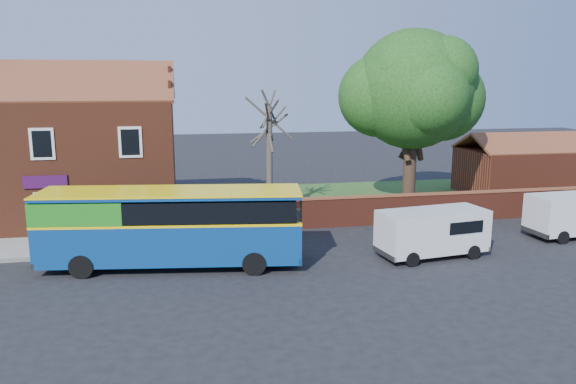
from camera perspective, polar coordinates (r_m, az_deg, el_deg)
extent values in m
plane|color=black|center=(21.80, -8.63, -9.07)|extent=(120.00, 120.00, 0.00)
cube|color=gray|center=(27.96, -23.72, -5.19)|extent=(18.00, 3.50, 0.12)
cube|color=slate|center=(26.32, -24.54, -6.24)|extent=(18.00, 0.15, 0.14)
cube|color=#426B28|center=(36.90, 11.01, -0.65)|extent=(26.00, 12.00, 0.04)
cube|color=brown|center=(32.83, -22.03, 2.98)|extent=(12.00, 8.00, 6.50)
cube|color=brown|center=(30.59, -23.33, 10.33)|extent=(12.30, 4.08, 2.16)
cube|color=brown|center=(34.52, -21.94, 10.45)|extent=(12.30, 4.08, 2.16)
cube|color=black|center=(28.76, -23.71, 4.49)|extent=(1.10, 0.06, 1.50)
cube|color=#4C0F19|center=(29.31, -23.18, -2.31)|extent=(0.95, 0.04, 2.10)
cube|color=silver|center=(29.32, -23.18, -2.21)|extent=(1.20, 0.06, 2.30)
cube|color=#3A0D3D|center=(28.97, -23.44, 0.95)|extent=(2.00, 0.06, 0.60)
cube|color=maroon|center=(31.40, 15.13, -1.57)|extent=(22.00, 0.30, 1.50)
cube|color=brown|center=(31.24, 15.20, -0.14)|extent=(22.00, 0.38, 0.10)
cube|color=maroon|center=(40.85, 22.89, 1.92)|extent=(8.00, 5.00, 3.00)
cube|color=brown|center=(39.58, 24.12, 4.55)|extent=(8.20, 2.56, 1.24)
cube|color=brown|center=(41.64, 22.16, 4.99)|extent=(8.20, 2.56, 1.24)
cube|color=navy|center=(23.45, -11.67, -4.64)|extent=(10.68, 4.00, 1.66)
cube|color=yellow|center=(23.24, -11.75, -2.68)|extent=(10.70, 4.03, 0.10)
cube|color=black|center=(23.13, -11.80, -1.48)|extent=(10.27, 3.97, 0.83)
cube|color=#238C1E|center=(23.89, -19.98, -1.52)|extent=(3.87, 3.10, 0.88)
cube|color=navy|center=(23.01, -11.86, -0.13)|extent=(10.68, 4.00, 0.14)
cube|color=yellow|center=(23.00, -11.87, 0.07)|extent=(10.72, 4.05, 0.06)
cylinder|color=black|center=(23.26, -20.25, -7.12)|extent=(0.97, 0.41, 0.94)
cylinder|color=black|center=(25.50, -18.67, -5.41)|extent=(0.97, 0.41, 0.94)
cylinder|color=black|center=(22.24, -3.46, -7.26)|extent=(0.97, 0.41, 0.94)
cylinder|color=black|center=(24.57, -3.44, -5.44)|extent=(0.97, 0.41, 0.94)
cube|color=silver|center=(25.02, 14.45, -3.81)|extent=(4.90, 2.52, 1.78)
cube|color=black|center=(26.16, 18.34, -2.74)|extent=(0.31, 1.59, 0.70)
cube|color=black|center=(26.54, 18.53, -4.96)|extent=(0.37, 1.87, 0.22)
cylinder|color=black|center=(23.77, 12.48, -6.68)|extent=(0.64, 0.31, 0.62)
cylinder|color=black|center=(25.20, 10.39, -5.56)|extent=(0.64, 0.31, 0.62)
cylinder|color=black|center=(25.42, 18.28, -5.81)|extent=(0.64, 0.31, 0.62)
cylinder|color=black|center=(26.77, 16.01, -4.82)|extent=(0.64, 0.31, 0.62)
cylinder|color=black|center=(29.30, 26.10, -4.15)|extent=(0.64, 0.26, 0.63)
cylinder|color=black|center=(30.62, 23.93, -3.33)|extent=(0.64, 0.26, 0.63)
cylinder|color=black|center=(33.36, 12.22, 1.76)|extent=(0.75, 0.75, 4.30)
sphere|color=#3B7524|center=(32.92, 12.58, 10.14)|extent=(6.74, 6.74, 6.74)
sphere|color=#3B7524|center=(34.10, 15.35, 9.10)|extent=(4.86, 4.86, 4.86)
sphere|color=#3B7524|center=(32.79, 9.26, 9.60)|extent=(4.68, 4.68, 4.68)
cylinder|color=#4C4238|center=(31.44, -1.90, 3.11)|extent=(0.35, 0.35, 6.11)
cylinder|color=#4C4238|center=(31.20, -1.93, 7.08)|extent=(0.36, 2.98, 2.40)
cylinder|color=#4C4238|center=(31.22, -1.93, 6.68)|extent=(1.56, 2.20, 2.20)
cylinder|color=#4C4238|center=(31.19, -1.93, 7.48)|extent=(2.50, 1.15, 2.44)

